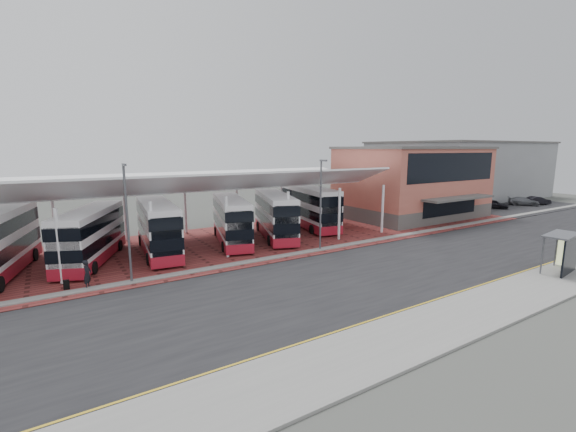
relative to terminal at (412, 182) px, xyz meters
The scene contains 24 objects.
ground 27.29m from the terminal, 148.81° to the right, with size 140.00×140.00×0.00m, color #40423D.
road 27.81m from the terminal, 147.03° to the right, with size 120.00×14.00×0.02m, color black.
forecourt 21.52m from the terminal, behind, with size 72.00×16.00×0.06m, color maroon.
sidewalk 32.79m from the terminal, 135.10° to the right, with size 120.00×4.00×0.14m, color slate.
north_kerb 24.69m from the terminal, 161.44° to the right, with size 120.00×0.80×0.14m, color slate.
carpark_surface 21.86m from the terminal, 10.58° to the right, with size 22.00×10.00×0.08m, color black.
yellow_line_near 31.44m from the terminal, 137.71° to the right, with size 120.00×0.12×0.01m, color gold.
yellow_line_far 31.24m from the terminal, 138.12° to the right, with size 120.00×0.12×0.01m, color gold.
canopy 29.02m from the terminal, behind, with size 37.00×11.63×7.07m.
terminal is the anchor object (origin of this frame).
warehouse 26.96m from the terminal, 21.96° to the left, with size 30.50×20.50×10.25m.
lamp_west 37.78m from the terminal, 168.32° to the right, with size 0.16×0.90×8.07m.
lamp_east 22.35m from the terminal, 159.99° to the right, with size 0.16×0.90×8.07m.
bus_1 38.79m from the terminal, behind, with size 6.38×10.42×4.26m.
bus_2 33.63m from the terminal, behind, with size 3.72×10.97×4.43m.
bus_3 26.75m from the terminal, behind, with size 5.19×10.67×4.29m.
bus_4 22.04m from the terminal, behind, with size 5.88×11.00×4.45m.
bus_5 16.17m from the terminal, behind, with size 4.76×11.57×4.65m.
pedestrian 40.44m from the terminal, 169.57° to the right, with size 0.68×0.45×1.87m, color black.
suitcase 41.62m from the terminal, behind, with size 0.36×0.26×0.62m, color black.
carpark_car_a 16.40m from the terminal, ahead, with size 1.54×3.83×1.31m, color black.
carpark_car_b 23.43m from the terminal, ahead, with size 1.80×4.43×1.29m, color #56585E.
carpark_car_c 26.04m from the terminal, ahead, with size 1.40×4.02×1.33m, color black.
bus_shelter 24.66m from the terminal, 113.83° to the right, with size 3.68×2.05×2.81m.
Camera 1 is at (-18.36, -20.53, 9.02)m, focal length 24.00 mm.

